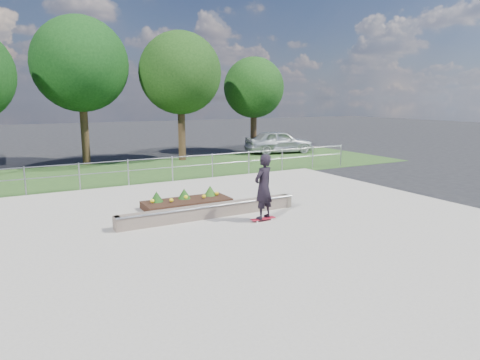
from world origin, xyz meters
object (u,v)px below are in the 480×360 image
skateboarder (263,187)px  parked_car (279,142)px  grind_ledge (210,211)px  planter_bed (186,201)px

skateboarder → parked_car: 17.05m
grind_ledge → planter_bed: planter_bed is taller
planter_bed → skateboarder: 3.24m
skateboarder → parked_car: skateboarder is taller
grind_ledge → parked_car: (11.16, 12.71, 0.54)m
skateboarder → parked_car: (9.91, 13.87, -0.33)m
grind_ledge → planter_bed: bearing=95.6°
grind_ledge → skateboarder: bearing=-42.9°
parked_car → skateboarder: bearing=154.8°
planter_bed → parked_car: bearing=44.4°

